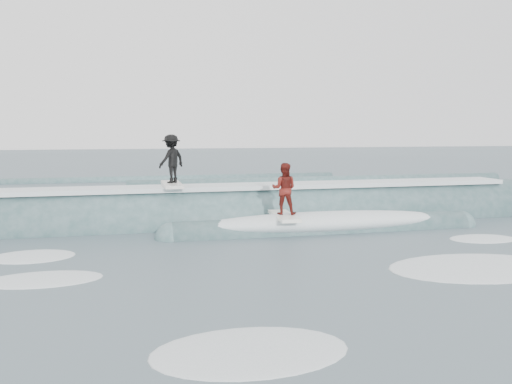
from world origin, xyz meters
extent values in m
plane|color=#3C4D58|center=(0.00, 0.00, 0.00)|extent=(160.00, 160.00, 0.00)
cylinder|color=#335556|center=(0.00, 5.77, 0.00)|extent=(21.64, 2.21, 2.21)
cylinder|color=#335556|center=(1.80, 3.57, 0.00)|extent=(9.00, 0.94, 0.94)
sphere|color=#335556|center=(-2.70, 3.57, 0.00)|extent=(0.94, 0.94, 0.94)
sphere|color=#335556|center=(6.30, 3.57, 0.00)|extent=(0.94, 0.94, 0.94)
cube|color=white|center=(0.00, 5.77, 1.18)|extent=(18.00, 1.30, 0.14)
ellipsoid|color=white|center=(1.80, 3.57, 0.30)|extent=(7.60, 1.30, 0.60)
cube|color=silver|center=(-2.44, 5.77, 1.30)|extent=(0.58, 2.01, 0.10)
imported|color=black|center=(-2.44, 5.77, 2.09)|extent=(1.10, 1.04, 1.50)
cube|color=white|center=(0.52, 3.57, 0.52)|extent=(0.70, 2.04, 0.10)
imported|color=#5D1611|center=(0.52, 3.57, 1.31)|extent=(0.88, 0.80, 1.48)
ellipsoid|color=white|center=(-5.65, -0.05, 0.00)|extent=(2.44, 1.66, 0.10)
ellipsoid|color=white|center=(5.59, 1.47, 0.00)|extent=(1.78, 1.21, 0.10)
ellipsoid|color=white|center=(3.40, -1.34, 0.00)|extent=(3.18, 2.17, 0.10)
ellipsoid|color=white|center=(-2.53, -4.69, 0.00)|extent=(2.45, 1.67, 0.10)
ellipsoid|color=white|center=(-6.13, 2.21, 0.00)|extent=(1.88, 1.28, 0.10)
cylinder|color=#335556|center=(7.51, 18.00, 0.00)|extent=(22.00, 0.80, 0.80)
cylinder|color=#335556|center=(-1.60, 22.00, 0.00)|extent=(22.00, 0.60, 0.60)
camera|label=1|loc=(-4.30, -11.90, 2.98)|focal=40.00mm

